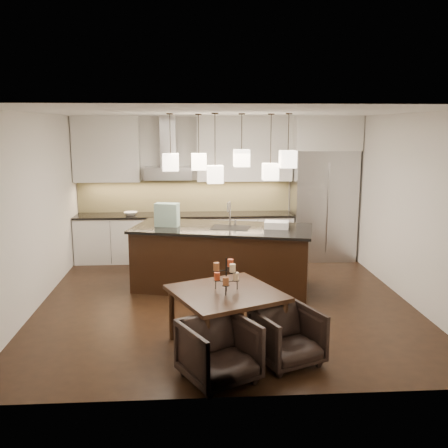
{
  "coord_description": "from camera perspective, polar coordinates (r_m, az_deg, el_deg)",
  "views": [
    {
      "loc": [
        -0.48,
        -7.2,
        2.61
      ],
      "look_at": [
        0.0,
        0.2,
        1.15
      ],
      "focal_mm": 40.0,
      "sensor_mm": 36.0,
      "label": 1
    }
  ],
  "objects": [
    {
      "name": "wall_right",
      "position": [
        7.99,
        20.29,
        1.73
      ],
      "size": [
        0.02,
        5.5,
        2.8
      ],
      "primitive_type": "cube",
      "color": "silver",
      "rests_on": "ground"
    },
    {
      "name": "backsplash",
      "position": [
        10.02,
        -4.52,
        3.21
      ],
      "size": [
        4.21,
        0.02,
        0.63
      ],
      "primitive_type": "cube",
      "color": "#D4C783",
      "rests_on": "countertop"
    },
    {
      "name": "pendant_f",
      "position": [
        7.5,
        -1.02,
        5.7
      ],
      "size": [
        0.24,
        0.24,
        0.26
      ],
      "primitive_type": "cube",
      "color": "#F2DFC1",
      "rests_on": "ceiling"
    },
    {
      "name": "island_body",
      "position": [
        8.12,
        -0.23,
        -4.03
      ],
      "size": [
        2.94,
        1.74,
        0.97
      ],
      "primitive_type": "cube",
      "rotation": [
        0.0,
        0.0,
        -0.25
      ],
      "color": "black",
      "rests_on": "floor"
    },
    {
      "name": "hood_chimney",
      "position": [
        9.8,
        -6.41,
        9.37
      ],
      "size": [
        0.3,
        0.28,
        0.96
      ],
      "primitive_type": "cube",
      "color": "#B7B7BA",
      "rests_on": "hood_canopy"
    },
    {
      "name": "refrigerator",
      "position": [
        10.04,
        11.23,
        2.12
      ],
      "size": [
        1.2,
        0.72,
        2.15
      ],
      "primitive_type": "cube",
      "color": "#B7B7BA",
      "rests_on": "floor"
    },
    {
      "name": "wall_back",
      "position": [
        10.04,
        -0.96,
        4.21
      ],
      "size": [
        5.5,
        0.02,
        2.8
      ],
      "primitive_type": "cube",
      "color": "silver",
      "rests_on": "ground"
    },
    {
      "name": "floor",
      "position": [
        7.67,
        0.1,
        -8.82
      ],
      "size": [
        5.5,
        5.5,
        0.02
      ],
      "primitive_type": "cube",
      "color": "black",
      "rests_on": "ground"
    },
    {
      "name": "pendant_b",
      "position": [
        8.08,
        -2.89,
        7.12
      ],
      "size": [
        0.24,
        0.24,
        0.26
      ],
      "primitive_type": "cube",
      "color": "#F2DFC1",
      "rests_on": "ceiling"
    },
    {
      "name": "ceiling",
      "position": [
        7.22,
        0.11,
        12.73
      ],
      "size": [
        5.5,
        5.5,
        0.02
      ],
      "primitive_type": "cube",
      "color": "white",
      "rests_on": "wall_back"
    },
    {
      "name": "wall_front",
      "position": [
        4.62,
        2.41,
        -4.02
      ],
      "size": [
        5.5,
        0.02,
        2.8
      ],
      "primitive_type": "cube",
      "color": "silver",
      "rests_on": "ground"
    },
    {
      "name": "candle_f",
      "position": [
        5.75,
        0.98,
        -5.05
      ],
      "size": [
        0.09,
        0.09,
        0.09
      ],
      "primitive_type": "cylinder",
      "rotation": [
        0.0,
        0.0,
        0.42
      ],
      "color": "beige",
      "rests_on": "candelabra"
    },
    {
      "name": "candle_b",
      "position": [
        5.95,
        -0.8,
        -5.98
      ],
      "size": [
        0.09,
        0.09,
        0.09
      ],
      "primitive_type": "cylinder",
      "rotation": [
        0.0,
        0.0,
        0.42
      ],
      "color": "#C44321",
      "rests_on": "candelabra"
    },
    {
      "name": "fruit_bowl",
      "position": [
        9.79,
        -10.62,
        1.19
      ],
      "size": [
        0.27,
        0.27,
        0.06
      ],
      "primitive_type": "imported",
      "rotation": [
        0.0,
        0.0,
        -0.05
      ],
      "color": "silver",
      "rests_on": "countertop"
    },
    {
      "name": "armchair_left",
      "position": [
        5.31,
        -0.57,
        -14.33
      ],
      "size": [
        0.95,
        0.96,
        0.65
      ],
      "primitive_type": "imported",
      "rotation": [
        0.0,
        0.0,
        0.49
      ],
      "color": "black",
      "rests_on": "floor"
    },
    {
      "name": "candle_e",
      "position": [
        5.8,
        -0.88,
        -4.9
      ],
      "size": [
        0.09,
        0.09,
        0.09
      ],
      "primitive_type": "cylinder",
      "rotation": [
        0.0,
        0.0,
        0.42
      ],
      "color": "brown",
      "rests_on": "candelabra"
    },
    {
      "name": "upper_cab_right",
      "position": [
        9.83,
        2.34,
        8.59
      ],
      "size": [
        1.85,
        0.35,
        1.25
      ],
      "primitive_type": "cube",
      "color": "silver",
      "rests_on": "wall_back"
    },
    {
      "name": "lower_cabinets",
      "position": [
        9.87,
        -4.47,
        -1.6
      ],
      "size": [
        4.21,
        0.62,
        0.88
      ],
      "primitive_type": "cube",
      "color": "silver",
      "rests_on": "floor"
    },
    {
      "name": "upper_cab_left",
      "position": [
        9.91,
        -13.29,
        8.33
      ],
      "size": [
        1.25,
        0.35,
        1.25
      ],
      "primitive_type": "cube",
      "color": "silver",
      "rests_on": "wall_back"
    },
    {
      "name": "candle_a",
      "position": [
        5.94,
        1.36,
        -6.0
      ],
      "size": [
        0.09,
        0.09,
        0.09
      ],
      "primitive_type": "cylinder",
      "rotation": [
        0.0,
        0.0,
        0.42
      ],
      "color": "beige",
      "rests_on": "candelabra"
    },
    {
      "name": "countertop",
      "position": [
        9.78,
        -4.51,
        1.03
      ],
      "size": [
        4.21,
        0.66,
        0.04
      ],
      "primitive_type": "cube",
      "color": "black",
      "rests_on": "lower_cabinets"
    },
    {
      "name": "hood_canopy",
      "position": [
        9.73,
        -6.36,
        5.82
      ],
      "size": [
        0.9,
        0.52,
        0.24
      ],
      "primitive_type": "cube",
      "color": "#B7B7BA",
      "rests_on": "wall_back"
    },
    {
      "name": "faucet",
      "position": [
        8.05,
        0.68,
        1.23
      ],
      "size": [
        0.17,
        0.28,
        0.42
      ],
      "primitive_type": null,
      "rotation": [
        0.0,
        0.0,
        -0.25
      ],
      "color": "silver",
      "rests_on": "island_top"
    },
    {
      "name": "candelabra",
      "position": [
        5.87,
        0.26,
        -5.81
      ],
      "size": [
        0.44,
        0.44,
        0.41
      ],
      "primitive_type": null,
      "rotation": [
        0.0,
        0.0,
        0.42
      ],
      "color": "black",
      "rests_on": "dining_table"
    },
    {
      "name": "pendant_c",
      "position": [
        7.76,
        2.02,
        7.54
      ],
      "size": [
        0.24,
        0.24,
        0.26
      ],
      "primitive_type": "cube",
      "color": "#F2DFC1",
      "rests_on": "ceiling"
    },
    {
      "name": "dining_table",
      "position": [
        6.05,
        0.25,
        -10.8
      ],
      "size": [
        1.53,
        1.53,
        0.69
      ],
      "primitive_type": null,
      "rotation": [
        0.0,
        0.0,
        0.42
      ],
      "color": "black",
      "rests_on": "floor"
    },
    {
      "name": "food_container",
      "position": [
        7.95,
        6.04,
        -0.09
      ],
      "size": [
        0.43,
        0.35,
        0.11
      ],
      "primitive_type": "cube",
      "rotation": [
        0.0,
        0.0,
        -0.25
      ],
      "color": "silver",
      "rests_on": "island_top"
    },
    {
      "name": "pendant_a",
      "position": [
        7.75,
        -6.11,
        7.04
      ],
      "size": [
        0.24,
        0.24,
        0.26
      ],
      "primitive_type": "cube",
      "color": "#F2DFC1",
      "rests_on": "ceiling"
    },
    {
      "name": "pendant_e",
      "position": [
        7.73,
        7.31,
        7.36
      ],
      "size": [
        0.24,
        0.24,
        0.26
      ],
      "primitive_type": "cube",
      "color": "#F2DFC1",
      "rests_on": "ceiling"
    },
    {
      "name": "wall_left",
      "position": [
        7.64,
        -21.02,
        1.29
      ],
      "size": [
        0.02,
        5.5,
        2.8
      ],
      "primitive_type": "cube",
      "color": "silver",
      "rests_on": "ground"
    },
    {
      "name": "pendant_d",
      "position": [
        7.94,
        5.32,
        5.97
      ],
      "size": [
        0.24,
        0.24,
        0.26
      ],
      "primitive_type": "cube",
      "color": "#F2DFC1",
      "rests_on": "ceiling"
    },
    {
      "name": "candle_d",
      "position": [
        5.96,
        0.75,
        -4.47
      ],
      "size": [
        0.09,
        0.09,
        0.09
      ],
      "primitive_type": "cylinder",
      "rotation": [
        0.0,
        0.0,
        0.42
      ],
      "color": "#C44321",
      "rests_on": "candelabra"
    },
    {
      "name": "armchair_right",
      "position": [
        5.72,
        7.26,
        -12.65
      ],
      "size": [
        0.88,
        0.89,
        0.62
      ],
      "primitive_type": "imported",
      "rotation": [
        0.0,
        0.0,
        0.4
      ],
      "color": "black",
      "rests_on": "floor"
    },
    {
      "name": "candle_c",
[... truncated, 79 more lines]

